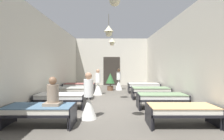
# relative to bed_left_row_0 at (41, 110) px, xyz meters

# --- Properties ---
(ground_plane) EXTENTS (6.66, 14.23, 0.10)m
(ground_plane) POSITION_rel_bed_left_row_0_xyz_m (1.98, 2.85, -0.49)
(ground_plane) COLOR #59544C
(room_shell) EXTENTS (6.46, 13.83, 3.97)m
(room_shell) POSITION_rel_bed_left_row_0_xyz_m (1.98, 4.20, 1.55)
(room_shell) COLOR beige
(room_shell) RESTS_ON ground
(bed_left_row_0) EXTENTS (1.90, 0.84, 0.57)m
(bed_left_row_0) POSITION_rel_bed_left_row_0_xyz_m (0.00, 0.00, 0.00)
(bed_left_row_0) COLOR black
(bed_left_row_0) RESTS_ON ground
(bed_right_row_0) EXTENTS (1.90, 0.84, 0.57)m
(bed_right_row_0) POSITION_rel_bed_left_row_0_xyz_m (3.96, 0.00, 0.00)
(bed_right_row_0) COLOR black
(bed_right_row_0) RESTS_ON ground
(bed_left_row_1) EXTENTS (1.90, 0.84, 0.57)m
(bed_left_row_1) POSITION_rel_bed_left_row_0_xyz_m (0.00, 1.90, 0.00)
(bed_left_row_1) COLOR black
(bed_left_row_1) RESTS_ON ground
(bed_right_row_1) EXTENTS (1.90, 0.84, 0.57)m
(bed_right_row_1) POSITION_rel_bed_left_row_0_xyz_m (3.96, 1.90, 0.00)
(bed_right_row_1) COLOR black
(bed_right_row_1) RESTS_ON ground
(bed_left_row_2) EXTENTS (1.90, 0.84, 0.57)m
(bed_left_row_2) POSITION_rel_bed_left_row_0_xyz_m (0.00, 3.80, 0.00)
(bed_left_row_2) COLOR black
(bed_left_row_2) RESTS_ON ground
(bed_right_row_2) EXTENTS (1.90, 0.84, 0.57)m
(bed_right_row_2) POSITION_rel_bed_left_row_0_xyz_m (3.96, 3.80, 0.00)
(bed_right_row_2) COLOR black
(bed_right_row_2) RESTS_ON ground
(bed_left_row_3) EXTENTS (1.90, 0.84, 0.57)m
(bed_left_row_3) POSITION_rel_bed_left_row_0_xyz_m (0.00, 5.70, 0.00)
(bed_left_row_3) COLOR black
(bed_left_row_3) RESTS_ON ground
(bed_right_row_3) EXTENTS (1.90, 0.84, 0.57)m
(bed_right_row_3) POSITION_rel_bed_left_row_0_xyz_m (3.96, 5.70, 0.00)
(bed_right_row_3) COLOR black
(bed_right_row_3) RESTS_ON ground
(nurse_near_aisle) EXTENTS (0.52, 0.52, 1.49)m
(nurse_near_aisle) POSITION_rel_bed_left_row_0_xyz_m (2.48, 6.84, 0.09)
(nurse_near_aisle) COLOR white
(nurse_near_aisle) RESTS_ON ground
(nurse_mid_aisle) EXTENTS (0.52, 0.52, 1.49)m
(nurse_mid_aisle) POSITION_rel_bed_left_row_0_xyz_m (1.27, 0.62, 0.09)
(nurse_mid_aisle) COLOR white
(nurse_mid_aisle) RESTS_ON ground
(nurse_far_aisle) EXTENTS (0.52, 0.52, 1.49)m
(nurse_far_aisle) POSITION_rel_bed_left_row_0_xyz_m (1.20, 4.97, 0.09)
(nurse_far_aisle) COLOR white
(nurse_far_aisle) RESTS_ON ground
(patient_seated_primary) EXTENTS (0.44, 0.44, 0.80)m
(patient_seated_primary) POSITION_rel_bed_left_row_0_xyz_m (0.35, 0.04, 0.43)
(patient_seated_primary) COLOR gray
(patient_seated_primary) RESTS_ON bed_left_row_0
(potted_plant) EXTENTS (0.59, 0.59, 1.15)m
(potted_plant) POSITION_rel_bed_left_row_0_xyz_m (1.89, 6.64, 0.27)
(potted_plant) COLOR brown
(potted_plant) RESTS_ON ground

